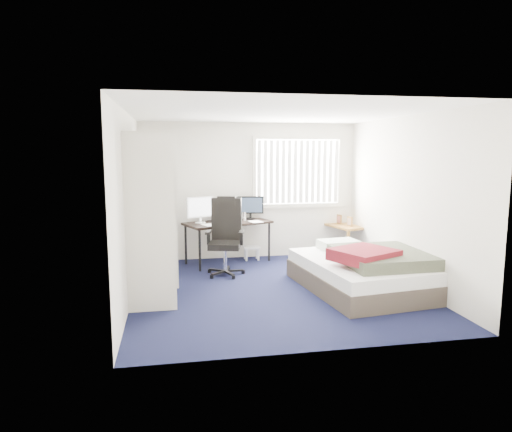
{
  "coord_description": "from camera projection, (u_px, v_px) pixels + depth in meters",
  "views": [
    {
      "loc": [
        -1.43,
        -6.23,
        1.98
      ],
      "look_at": [
        -0.2,
        0.4,
        1.02
      ],
      "focal_mm": 32.0,
      "sensor_mm": 36.0,
      "label": 1
    }
  ],
  "objects": [
    {
      "name": "ground",
      "position": [
        275.0,
        289.0,
        6.6
      ],
      "size": [
        4.2,
        4.2,
        0.0
      ],
      "primitive_type": "plane",
      "color": "black",
      "rests_on": "ground"
    },
    {
      "name": "room_shell",
      "position": [
        275.0,
        185.0,
        6.39
      ],
      "size": [
        4.2,
        4.2,
        4.2
      ],
      "color": "silver",
      "rests_on": "ground"
    },
    {
      "name": "window_assembly",
      "position": [
        298.0,
        172.0,
        8.52
      ],
      "size": [
        1.72,
        0.09,
        1.32
      ],
      "color": "white",
      "rests_on": "ground"
    },
    {
      "name": "closet",
      "position": [
        154.0,
        197.0,
        6.37
      ],
      "size": [
        0.64,
        1.84,
        2.22
      ],
      "color": "beige",
      "rests_on": "ground"
    },
    {
      "name": "desk",
      "position": [
        227.0,
        220.0,
        8.11
      ],
      "size": [
        1.65,
        1.2,
        1.2
      ],
      "color": "black",
      "rests_on": "ground"
    },
    {
      "name": "office_chair",
      "position": [
        226.0,
        244.0,
        7.4
      ],
      "size": [
        0.71,
        0.71,
        1.26
      ],
      "color": "black",
      "rests_on": "ground"
    },
    {
      "name": "footstool",
      "position": [
        252.0,
        250.0,
        8.37
      ],
      "size": [
        0.31,
        0.25,
        0.25
      ],
      "color": "white",
      "rests_on": "ground"
    },
    {
      "name": "nightstand",
      "position": [
        343.0,
        228.0,
        8.64
      ],
      "size": [
        0.65,
        0.96,
        0.78
      ],
      "color": "brown",
      "rests_on": "ground"
    },
    {
      "name": "bed",
      "position": [
        365.0,
        270.0,
        6.54
      ],
      "size": [
        1.79,
        2.23,
        0.67
      ],
      "color": "#423930",
      "rests_on": "ground"
    },
    {
      "name": "pine_box",
      "position": [
        159.0,
        278.0,
        6.69
      ],
      "size": [
        0.37,
        0.28,
        0.27
      ],
      "primitive_type": "cube",
      "rotation": [
        0.0,
        0.0,
        0.01
      ],
      "color": "tan",
      "rests_on": "ground"
    }
  ]
}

